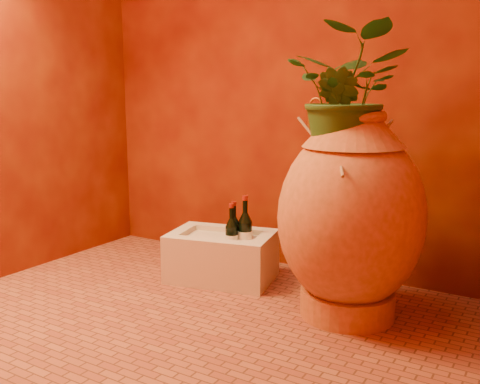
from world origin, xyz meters
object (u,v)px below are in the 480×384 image
Objects in this scene: stone_basin at (222,257)px; wine_bottle_a at (234,235)px; wine_bottle_c at (232,237)px; wall_tap at (314,113)px; wine_bottle_b at (245,234)px; amphora at (350,217)px.

stone_basin is 2.15× the size of wine_bottle_a.
wine_bottle_c reaches higher than stone_basin.
wall_tap is (0.33, 0.32, 0.67)m from wine_bottle_c.
wall_tap is at bearing 43.49° from wine_bottle_b.
wine_bottle_c is (0.06, 0.01, 0.12)m from stone_basin.
stone_basin is at bearing 172.05° from amphora.
wine_bottle_b is 1.82× the size of wall_tap.
amphora is at bearing -9.22° from wine_bottle_c.
amphora is at bearing -49.01° from wall_tap.
wine_bottle_b is (-0.66, 0.17, -0.21)m from amphora.
wall_tap is at bearing 130.99° from amphora.
wine_bottle_b reaches higher than stone_basin.
amphora is at bearing -7.95° from stone_basin.
wall_tap reaches higher than wine_bottle_b.
wine_bottle_a is 1.01× the size of wine_bottle_c.
amphora is 0.73m from wall_tap.
wall_tap is (-0.38, 0.44, 0.45)m from amphora.
amphora reaches higher than wine_bottle_a.
wine_bottle_c is at bearing 7.50° from stone_basin.
wine_bottle_b is at bearing -136.51° from wall_tap.
wall_tap is (0.35, 0.28, 0.67)m from wine_bottle_a.
wall_tap is at bearing 39.96° from stone_basin.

